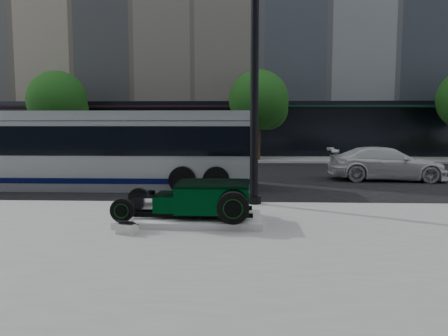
{
  "coord_description": "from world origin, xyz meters",
  "views": [
    {
      "loc": [
        -0.03,
        -14.97,
        2.51
      ],
      "look_at": [
        -0.55,
        -2.47,
        1.2
      ],
      "focal_mm": 35.0,
      "sensor_mm": 36.0,
      "label": 1
    }
  ],
  "objects_px": {
    "hot_rod": "(204,198)",
    "lamppost": "(255,77)",
    "transit_bus": "(99,149)",
    "white_sedan": "(386,164)"
  },
  "relations": [
    {
      "from": "hot_rod",
      "to": "lamppost",
      "type": "xyz_separation_m",
      "value": [
        1.26,
        2.42,
        3.13
      ]
    },
    {
      "from": "lamppost",
      "to": "transit_bus",
      "type": "relative_size",
      "value": 0.66
    },
    {
      "from": "hot_rod",
      "to": "transit_bus",
      "type": "distance_m",
      "value": 7.74
    },
    {
      "from": "hot_rod",
      "to": "transit_bus",
      "type": "bearing_deg",
      "value": 126.56
    },
    {
      "from": "transit_bus",
      "to": "white_sedan",
      "type": "bearing_deg",
      "value": 12.6
    },
    {
      "from": "lamppost",
      "to": "white_sedan",
      "type": "height_order",
      "value": "lamppost"
    },
    {
      "from": "hot_rod",
      "to": "white_sedan",
      "type": "distance_m",
      "value": 11.38
    },
    {
      "from": "hot_rod",
      "to": "lamppost",
      "type": "relative_size",
      "value": 0.4
    },
    {
      "from": "white_sedan",
      "to": "lamppost",
      "type": "bearing_deg",
      "value": 141.45
    },
    {
      "from": "transit_bus",
      "to": "white_sedan",
      "type": "relative_size",
      "value": 2.45
    }
  ]
}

